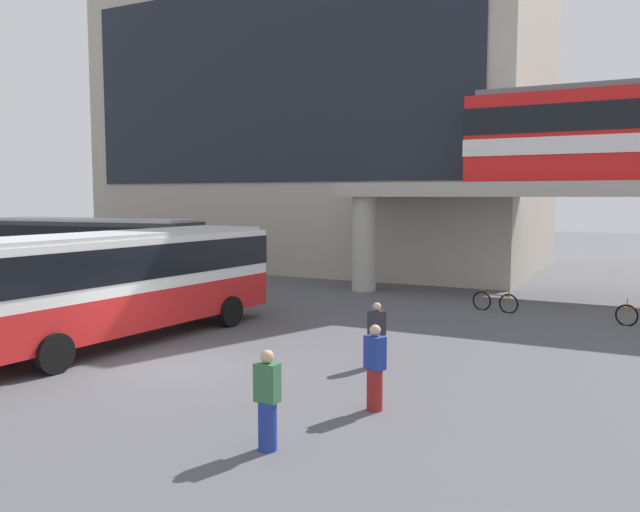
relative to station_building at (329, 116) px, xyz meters
The scene contains 8 objects.
ground_plane 18.90m from the station_building, 62.19° to the right, with size 120.00×120.00×0.00m, color #515156.
station_building is the anchor object (origin of this frame).
bus_main 24.72m from the station_building, 78.58° to the right, with size 3.38×11.20×3.22m.
bus_secondary 17.37m from the station_building, 109.46° to the right, with size 11.26×3.78×3.22m.
bicycle_brown 20.63m from the station_building, 44.15° to the right, with size 1.76×0.42×1.04m.
pedestrian_by_bike_rack 29.88m from the station_building, 61.77° to the right, with size 0.47×0.40×1.74m.
pedestrian_at_kerb 31.84m from the station_building, 65.53° to the right, with size 0.40×0.32×1.72m.
pedestrian_near_building 26.73m from the station_building, 60.87° to the right, with size 0.43×0.48×1.62m.
Camera 1 is at (10.60, -12.27, 4.26)m, focal length 35.92 mm.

